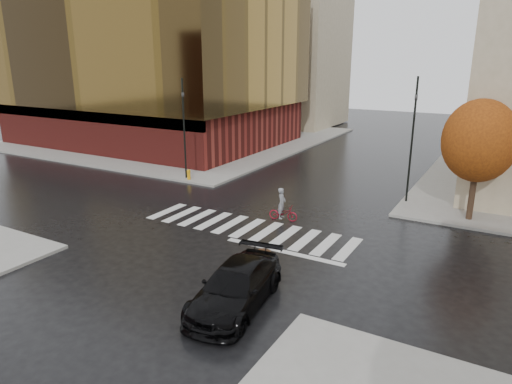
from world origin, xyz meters
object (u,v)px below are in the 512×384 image
(fire_hydrant, at_px, (189,174))
(sedan, at_px, (236,287))
(cyclist, at_px, (283,209))
(traffic_light_ne, at_px, (413,132))
(traffic_light_nw, at_px, (184,123))

(fire_hydrant, bearing_deg, sedan, -46.72)
(sedan, bearing_deg, fire_hydrant, 125.56)
(cyclist, distance_m, traffic_light_ne, 9.18)
(sedan, xyz_separation_m, traffic_light_nw, (-12.65, 13.22, 3.44))
(sedan, bearing_deg, cyclist, 98.50)
(cyclist, height_order, fire_hydrant, cyclist)
(traffic_light_ne, distance_m, fire_hydrant, 15.55)
(traffic_light_ne, bearing_deg, cyclist, 27.91)
(sedan, bearing_deg, traffic_light_nw, 126.01)
(traffic_light_nw, xyz_separation_m, traffic_light_ne, (15.30, 2.23, 0.23))
(sedan, height_order, traffic_light_nw, traffic_light_nw)
(sedan, relative_size, fire_hydrant, 7.07)
(cyclist, distance_m, fire_hydrant, 10.40)
(sedan, distance_m, fire_hydrant, 17.80)
(cyclist, height_order, traffic_light_ne, traffic_light_ne)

